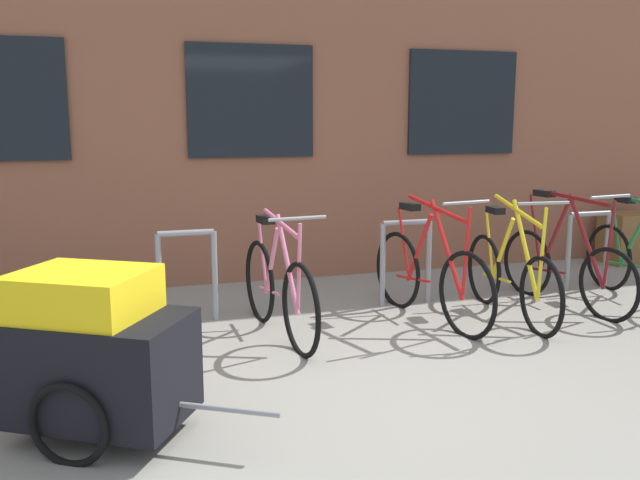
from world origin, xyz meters
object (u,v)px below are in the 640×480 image
Objects in this scene: bicycle_red at (430,276)px; bicycle_maroon at (565,266)px; bicycle_yellow at (510,275)px; bicycle_pink at (278,289)px; bike_trailer at (98,352)px; planter_box at (632,238)px.

bicycle_maroon is at bearing 1.88° from bicycle_red.
bicycle_yellow is 1.02× the size of bicycle_pink.
bike_trailer reaches higher than planter_box.
planter_box is at bearing 17.76° from bicycle_pink.
bicycle_yellow is 2.42× the size of planter_box.
bike_trailer is at bearing -154.20° from planter_box.
bicycle_maroon reaches higher than bicycle_pink.
bike_trailer is 6.75m from planter_box.
bicycle_yellow is 1.03× the size of bicycle_maroon.
planter_box is at bearing 23.48° from bicycle_red.
bicycle_red is 3.04m from bike_trailer.
bicycle_yellow is at bearing -149.31° from planter_box.
bicycle_red is at bearing -156.52° from planter_box.
bicycle_red is at bearing 170.40° from bicycle_yellow.
bicycle_yellow is at bearing -2.29° from bicycle_pink.
bicycle_maroon is 2.73m from bicycle_pink.
bicycle_pink is at bearing -178.23° from bicycle_maroon.
bike_trailer is (-2.66, -1.46, 0.09)m from bicycle_red.
bicycle_maroon is 1.17× the size of bike_trailer.
bike_trailer is (-1.33, -1.42, 0.09)m from bicycle_pink.
bicycle_maroon is 2.36× the size of planter_box.
bicycle_yellow is at bearing 21.57° from bike_trailer.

